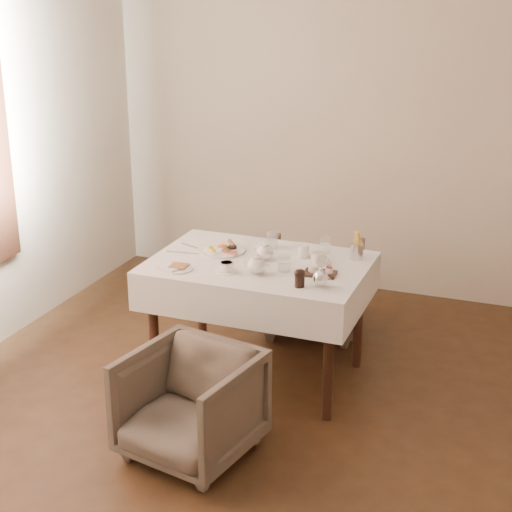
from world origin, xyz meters
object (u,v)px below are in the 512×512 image
object	(u,v)px
armchair_near	(190,405)
breakfast_plate	(222,249)
teapot_centre	(265,251)
table	(259,280)
armchair_far	(313,288)

from	to	relation	value
armchair_near	breakfast_plate	bearing A→B (deg)	115.12
armchair_near	teapot_centre	distance (m)	1.10
breakfast_plate	teapot_centre	distance (m)	0.31
table	armchair_near	xyz separation A→B (m)	(-0.03, -0.92, -0.35)
teapot_centre	armchair_far	bearing A→B (deg)	100.24
armchair_far	breakfast_plate	distance (m)	0.91
table	breakfast_plate	distance (m)	0.33
armchair_near	teapot_centre	xyz separation A→B (m)	(0.05, 0.97, 0.53)
armchair_near	armchair_far	world-z (taller)	armchair_far
table	teapot_centre	world-z (taller)	teapot_centre
breakfast_plate	teapot_centre	world-z (taller)	teapot_centre
table	armchair_near	distance (m)	0.99
breakfast_plate	armchair_far	bearing A→B (deg)	47.26
table	armchair_far	distance (m)	0.87
armchair_far	breakfast_plate	xyz separation A→B (m)	(-0.39, -0.69, 0.46)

